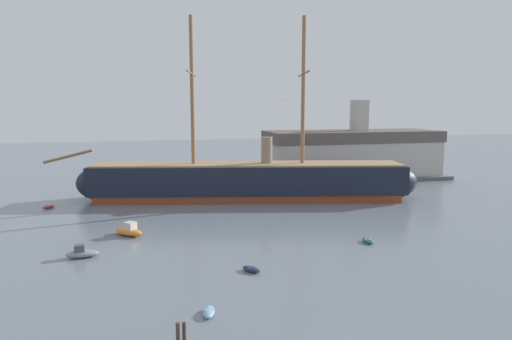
% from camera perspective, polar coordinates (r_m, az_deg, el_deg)
% --- Properties ---
extents(tall_ship, '(65.74, 20.54, 32.01)m').
position_cam_1_polar(tall_ship, '(79.94, -1.01, -1.38)').
color(tall_ship, brown).
rests_on(tall_ship, ground).
extents(dinghy_foreground_left, '(1.35, 2.29, 0.51)m').
position_cam_1_polar(dinghy_foreground_left, '(37.88, -6.05, -17.57)').
color(dinghy_foreground_left, '#7FB2D6').
rests_on(dinghy_foreground_left, ground).
extents(dinghy_near_centre, '(2.08, 2.30, 0.51)m').
position_cam_1_polar(dinghy_near_centre, '(46.41, -0.61, -12.55)').
color(dinghy_near_centre, '#1E284C').
rests_on(dinghy_near_centre, ground).
extents(motorboat_mid_left, '(3.53, 1.51, 1.48)m').
position_cam_1_polar(motorboat_mid_left, '(53.96, -21.34, -9.84)').
color(motorboat_mid_left, gray).
rests_on(motorboat_mid_left, ground).
extents(dinghy_mid_right, '(1.07, 2.22, 0.51)m').
position_cam_1_polar(dinghy_mid_right, '(57.30, 14.11, -8.74)').
color(dinghy_mid_right, '#236670').
rests_on(dinghy_mid_right, ground).
extents(motorboat_alongside_bow, '(4.39, 4.31, 1.82)m').
position_cam_1_polar(motorboat_alongside_bow, '(60.76, -15.92, -7.47)').
color(motorboat_alongside_bow, orange).
rests_on(motorboat_alongside_bow, ground).
extents(dinghy_far_left, '(2.19, 1.94, 0.49)m').
position_cam_1_polar(dinghy_far_left, '(81.32, -24.97, -4.28)').
color(dinghy_far_left, '#B22D28').
rests_on(dinghy_far_left, ground).
extents(dinghy_far_right, '(1.53, 2.28, 0.50)m').
position_cam_1_polar(dinghy_far_right, '(90.35, 14.99, -2.60)').
color(dinghy_far_right, '#1E284C').
rests_on(dinghy_far_right, ground).
extents(mooring_piling_nearest, '(0.27, 0.27, 1.94)m').
position_cam_1_polar(mooring_piling_nearest, '(33.21, -9.15, -20.17)').
color(mooring_piling_nearest, '#382B1E').
rests_on(mooring_piling_nearest, ground).
extents(mooring_piling_left_pair, '(0.32, 0.32, 1.70)m').
position_cam_1_polar(mooring_piling_left_pair, '(33.73, -9.92, -19.95)').
color(mooring_piling_left_pair, '#4C3D2D').
rests_on(mooring_piling_left_pair, ground).
extents(dockside_warehouse_right, '(43.16, 16.06, 18.08)m').
position_cam_1_polar(dockside_warehouse_right, '(105.86, 12.18, 1.95)').
color(dockside_warehouse_right, '#565659').
rests_on(dockside_warehouse_right, ground).
extents(seagull_in_flight, '(0.70, 1.14, 0.14)m').
position_cam_1_polar(seagull_in_flight, '(58.10, 3.65, 9.00)').
color(seagull_in_flight, silver).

